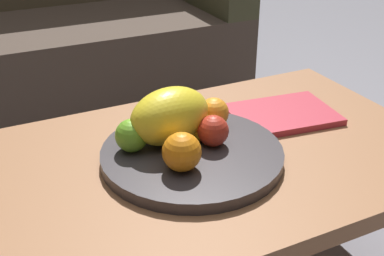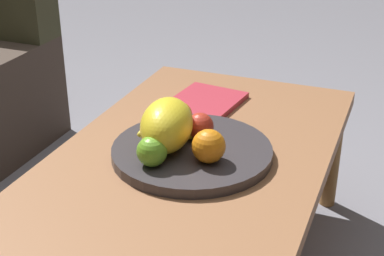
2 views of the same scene
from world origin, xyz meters
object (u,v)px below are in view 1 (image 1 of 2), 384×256
at_px(melon_large_front, 170,116).
at_px(orange_front, 214,113).
at_px(apple_front, 132,135).
at_px(banana_bunch, 183,125).
at_px(coffee_table, 182,176).
at_px(apple_left, 213,131).
at_px(couch, 24,43).
at_px(orange_left, 182,152).
at_px(fruit_bowl, 192,154).
at_px(magazine, 282,114).

bearing_deg(melon_large_front, orange_front, 9.12).
distance_m(melon_large_front, apple_front, 0.09).
xyz_separation_m(melon_large_front, banana_bunch, (0.03, 0.01, -0.03)).
bearing_deg(banana_bunch, apple_front, -175.22).
bearing_deg(melon_large_front, apple_front, -178.76).
xyz_separation_m(coffee_table, banana_bunch, (0.03, 0.06, 0.09)).
bearing_deg(orange_front, apple_left, -119.02).
bearing_deg(coffee_table, orange_front, 31.04).
xyz_separation_m(apple_front, apple_left, (0.16, -0.05, -0.00)).
xyz_separation_m(couch, orange_front, (0.25, -1.14, 0.14)).
height_order(melon_large_front, orange_left, melon_large_front).
distance_m(couch, apple_front, 1.17).
height_order(fruit_bowl, magazine, fruit_bowl).
bearing_deg(coffee_table, orange_left, -115.08).
bearing_deg(fruit_bowl, apple_front, 155.67).
relative_size(coffee_table, apple_left, 17.32).
height_order(coffee_table, orange_front, orange_front).
distance_m(apple_left, banana_bunch, 0.07).
distance_m(apple_front, apple_left, 0.17).
bearing_deg(melon_large_front, fruit_bowl, -64.17).
bearing_deg(banana_bunch, melon_large_front, -166.56).
bearing_deg(apple_front, orange_front, 5.73).
bearing_deg(orange_left, couch, 95.04).
distance_m(coffee_table, apple_left, 0.12).
height_order(coffee_table, couch, couch).
height_order(fruit_bowl, apple_front, apple_front).
bearing_deg(magazine, melon_large_front, -167.79).
relative_size(apple_front, apple_left, 1.03).
distance_m(couch, orange_left, 1.28).
bearing_deg(coffee_table, apple_left, -6.52).
bearing_deg(orange_left, orange_front, 43.24).
xyz_separation_m(couch, orange_left, (0.11, -1.27, 0.14)).
xyz_separation_m(fruit_bowl, orange_front, (0.09, 0.07, 0.05)).
relative_size(banana_bunch, magazine, 0.69).
height_order(coffee_table, banana_bunch, banana_bunch).
bearing_deg(orange_front, coffee_table, -148.96).
height_order(fruit_bowl, melon_large_front, melon_large_front).
height_order(apple_front, magazine, apple_front).
bearing_deg(couch, melon_large_front, -83.24).
bearing_deg(orange_left, banana_bunch, 63.62).
relative_size(melon_large_front, orange_front, 2.65).
height_order(orange_front, orange_left, orange_left).
distance_m(coffee_table, melon_large_front, 0.13).
height_order(coffee_table, magazine, magazine).
xyz_separation_m(orange_left, apple_front, (-0.06, 0.11, -0.00)).
height_order(banana_bunch, magazine, banana_bunch).
distance_m(couch, orange_front, 1.17).
bearing_deg(fruit_bowl, coffee_table, 163.91).
relative_size(orange_front, orange_left, 0.89).
height_order(fruit_bowl, apple_left, apple_left).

